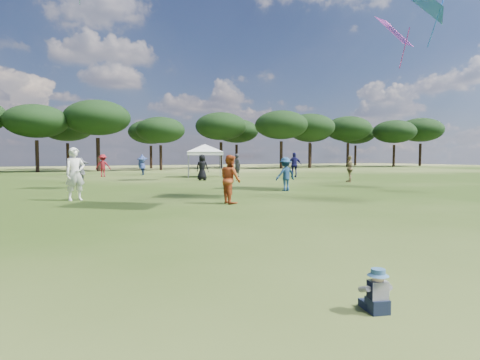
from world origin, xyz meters
name	(u,v)px	position (x,y,z in m)	size (l,w,h in m)	color
tree_line	(85,122)	(2.39, 47.41, 5.42)	(108.78, 17.63, 7.77)	black
tent_right	(205,146)	(8.90, 27.79, 2.40)	(5.09, 5.09, 2.83)	gray
toddler	(377,293)	(0.30, 1.97, 0.20)	(0.33, 0.36, 0.45)	black
festival_crowd	(116,168)	(1.52, 23.54, 0.87)	(29.22, 23.23, 1.91)	black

